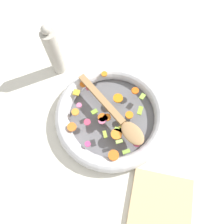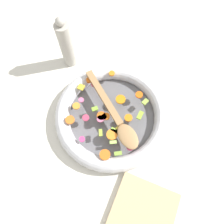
{
  "view_description": "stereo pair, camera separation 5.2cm",
  "coord_description": "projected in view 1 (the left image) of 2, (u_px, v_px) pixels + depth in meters",
  "views": [
    {
      "loc": [
        -0.28,
        -0.06,
        0.72
      ],
      "look_at": [
        0.0,
        0.0,
        0.05
      ],
      "focal_mm": 35.0,
      "sensor_mm": 36.0,
      "label": 1
    },
    {
      "loc": [
        -0.26,
        -0.11,
        0.72
      ],
      "look_at": [
        0.0,
        0.0,
        0.05
      ],
      "focal_mm": 35.0,
      "sensor_mm": 36.0,
      "label": 2
    }
  ],
  "objects": [
    {
      "name": "chopped_vegetables",
      "position": [
        107.0,
        118.0,
        0.72
      ],
      "size": [
        0.32,
        0.26,
        0.01
      ],
      "color": "orange",
      "rests_on": "skillet"
    },
    {
      "name": "skillet",
      "position": [
        112.0,
        115.0,
        0.75
      ],
      "size": [
        0.39,
        0.39,
        0.05
      ],
      "color": "slate",
      "rests_on": "ground_plane"
    },
    {
      "name": "ground_plane",
      "position": [
        112.0,
        118.0,
        0.77
      ],
      "size": [
        4.0,
        4.0,
        0.0
      ],
      "primitive_type": "plane",
      "color": "silver"
    },
    {
      "name": "pepper_mill",
      "position": [
        54.0,
        52.0,
        0.76
      ],
      "size": [
        0.05,
        0.05,
        0.22
      ],
      "color": "#B2ADA3",
      "rests_on": "ground_plane"
    },
    {
      "name": "wooden_spoon",
      "position": [
        116.0,
        115.0,
        0.71
      ],
      "size": [
        0.23,
        0.27,
        0.01
      ],
      "color": "#A87F51",
      "rests_on": "chopped_vegetables"
    }
  ]
}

